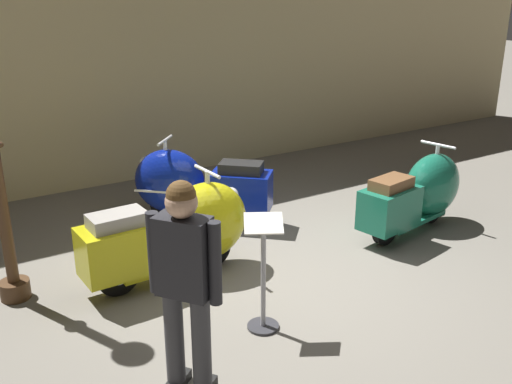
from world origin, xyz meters
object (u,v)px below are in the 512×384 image
Objects in this scene: scooter_0 at (181,231)px; info_stanchion at (263,283)px; scooter_1 at (191,185)px; visitor_0 at (185,276)px; scooter_2 at (420,193)px.

info_stanchion is at bearing -84.85° from scooter_0.
visitor_0 is (-1.50, -2.96, 0.46)m from scooter_1.
info_stanchion is at bearing 120.72° from scooter_1.
scooter_2 is at bearing -17.61° from visitor_0.
visitor_0 is 1.56× the size of info_stanchion.
scooter_1 is at bearing 132.54° from scooter_2.
scooter_0 is 1.47m from scooter_1.
info_stanchion is (-2.82, -0.81, -0.04)m from scooter_2.
scooter_1 is 3.35m from visitor_0.
visitor_0 is at bearing 106.78° from scooter_1.
scooter_2 is at bearing 16.09° from info_stanchion.
scooter_0 is 1.90m from visitor_0.
scooter_2 is (2.24, -1.73, -0.01)m from scooter_1.
info_stanchion is (-0.59, -2.54, -0.05)m from scooter_1.
scooter_1 reaches higher than info_stanchion.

